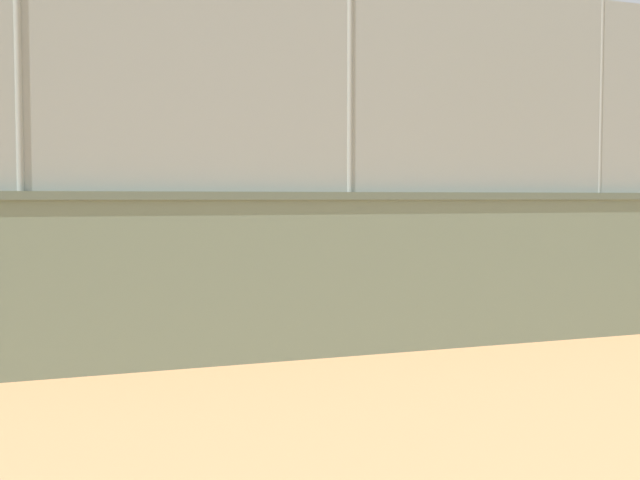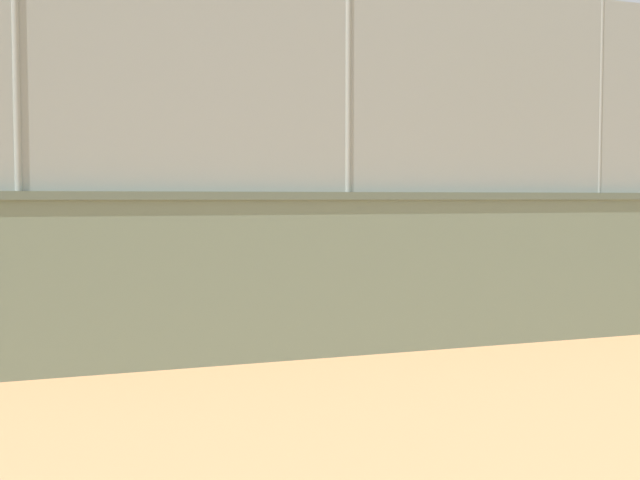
{
  "view_description": "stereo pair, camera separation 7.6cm",
  "coord_description": "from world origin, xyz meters",
  "px_view_note": "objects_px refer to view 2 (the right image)",
  "views": [
    {
      "loc": [
        4.76,
        18.06,
        1.67
      ],
      "look_at": [
        0.9,
        7.73,
        1.08
      ],
      "focal_mm": 44.16,
      "sensor_mm": 36.0,
      "label": 1
    },
    {
      "loc": [
        4.69,
        18.09,
        1.67
      ],
      "look_at": [
        0.9,
        7.73,
        1.08
      ],
      "focal_mm": 44.16,
      "sensor_mm": 36.0,
      "label": 2
    }
  ],
  "objects_px": {
    "player_at_service_line": "(193,263)",
    "player_near_wall_returning": "(252,241)",
    "player_baseline_waiting": "(478,243)",
    "sports_ball": "(258,210)"
  },
  "relations": [
    {
      "from": "player_near_wall_returning",
      "to": "sports_ball",
      "type": "height_order",
      "value": "player_near_wall_returning"
    },
    {
      "from": "player_near_wall_returning",
      "to": "sports_ball",
      "type": "xyz_separation_m",
      "value": [
        0.94,
        3.74,
        0.58
      ]
    },
    {
      "from": "player_at_service_line",
      "to": "player_near_wall_returning",
      "type": "xyz_separation_m",
      "value": [
        -1.54,
        -2.87,
        0.1
      ]
    },
    {
      "from": "player_at_service_line",
      "to": "player_baseline_waiting",
      "type": "distance_m",
      "value": 5.21
    },
    {
      "from": "player_at_service_line",
      "to": "player_baseline_waiting",
      "type": "height_order",
      "value": "player_baseline_waiting"
    },
    {
      "from": "player_at_service_line",
      "to": "sports_ball",
      "type": "bearing_deg",
      "value": 124.59
    },
    {
      "from": "player_at_service_line",
      "to": "sports_ball",
      "type": "distance_m",
      "value": 1.26
    },
    {
      "from": "player_baseline_waiting",
      "to": "player_near_wall_returning",
      "type": "xyz_separation_m",
      "value": [
        3.47,
        -1.43,
        0.02
      ]
    },
    {
      "from": "player_baseline_waiting",
      "to": "player_at_service_line",
      "type": "bearing_deg",
      "value": 16.04
    },
    {
      "from": "player_at_service_line",
      "to": "player_baseline_waiting",
      "type": "xyz_separation_m",
      "value": [
        -5.01,
        -1.44,
        0.08
      ]
    }
  ]
}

